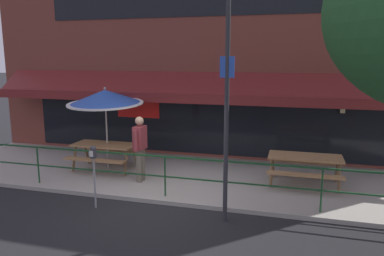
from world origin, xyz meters
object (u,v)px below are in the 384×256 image
(parking_meter_near, at_px, (93,158))
(patio_umbrella_left, at_px, (105,97))
(pedestrian_walking, at_px, (140,145))
(picnic_table_centre, at_px, (305,162))
(picnic_table_left, at_px, (105,149))
(street_sign_pole, at_px, (227,114))

(parking_meter_near, bearing_deg, patio_umbrella_left, 112.20)
(patio_umbrella_left, bearing_deg, pedestrian_walking, -29.99)
(parking_meter_near, bearing_deg, pedestrian_walking, 78.50)
(picnic_table_centre, bearing_deg, picnic_table_left, -178.23)
(picnic_table_left, height_order, parking_meter_near, parking_meter_near)
(patio_umbrella_left, bearing_deg, street_sign_pole, -31.60)
(street_sign_pole, bearing_deg, picnic_table_centre, 56.92)
(picnic_table_centre, height_order, street_sign_pole, street_sign_pole)
(picnic_table_centre, distance_m, patio_umbrella_left, 5.69)
(picnic_table_left, xyz_separation_m, pedestrian_walking, (1.37, -0.64, 0.35))
(pedestrian_walking, relative_size, street_sign_pole, 0.39)
(patio_umbrella_left, bearing_deg, picnic_table_centre, 0.16)
(street_sign_pole, bearing_deg, patio_umbrella_left, 148.40)
(picnic_table_left, height_order, street_sign_pole, street_sign_pole)
(picnic_table_left, height_order, patio_umbrella_left, patio_umbrella_left)
(picnic_table_left, distance_m, parking_meter_near, 2.61)
(pedestrian_walking, height_order, parking_meter_near, pedestrian_walking)
(pedestrian_walking, bearing_deg, picnic_table_centre, 11.09)
(picnic_table_centre, distance_m, parking_meter_near, 5.16)
(picnic_table_centre, relative_size, street_sign_pole, 0.42)
(picnic_table_left, distance_m, picnic_table_centre, 5.50)
(picnic_table_centre, height_order, pedestrian_walking, pedestrian_walking)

